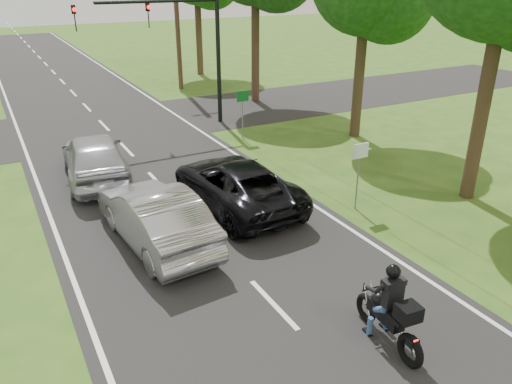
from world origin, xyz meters
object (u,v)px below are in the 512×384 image
dark_suv (236,184)px  silver_sedan (156,217)px  utility_pole_far (176,3)px  traffic_signal (179,36)px  sign_white (360,160)px  silver_suv (95,157)px  sign_green (243,103)px  motorcycle_rider (391,314)px

dark_suv → silver_sedan: silver_sedan is taller
dark_suv → utility_pole_far: 18.18m
traffic_signal → sign_white: size_ratio=3.00×
utility_pole_far → sign_white: size_ratio=4.71×
sign_white → silver_sedan: bearing=171.9°
dark_suv → traffic_signal: (1.77, 9.03, 3.39)m
silver_suv → sign_white: size_ratio=2.34×
silver_suv → sign_green: 6.94m
sign_green → silver_sedan: bearing=-131.3°
utility_pole_far → sign_white: 19.39m
motorcycle_rider → traffic_signal: size_ratio=0.32×
silver_suv → utility_pole_far: (7.98, 12.76, 4.22)m
traffic_signal → sign_white: 11.39m
traffic_signal → sign_green: traffic_signal is taller
motorcycle_rider → silver_sedan: size_ratio=0.43×
silver_suv → sign_white: bearing=141.8°
silver_suv → utility_pole_far: 15.63m
silver_sedan → traffic_signal: bearing=-119.5°
dark_suv → silver_suv: 5.42m
silver_sedan → sign_white: bearing=167.3°
motorcycle_rider → silver_suv: size_ratio=0.41×
silver_sedan → sign_white: 6.18m
silver_suv → traffic_signal: 7.72m
motorcycle_rider → sign_green: size_ratio=0.97×
dark_suv → traffic_signal: size_ratio=0.83×
utility_pole_far → sign_green: bearing=-96.7°
dark_suv → silver_sedan: bearing=18.9°
sign_white → dark_suv: bearing=147.6°
dark_suv → silver_sedan: 3.14m
silver_sedan → sign_white: size_ratio=2.26×
silver_sedan → sign_white: (6.06, -0.86, 0.79)m
dark_suv → sign_green: size_ratio=2.48×
silver_sedan → traffic_signal: 11.68m
traffic_signal → sign_green: 4.24m
sign_green → silver_suv: bearing=-165.4°
dark_suv → utility_pole_far: size_ratio=0.53×
traffic_signal → motorcycle_rider: bearing=-97.0°
silver_suv → dark_suv: bearing=133.9°
dark_suv → sign_white: size_ratio=2.48×
silver_sedan → sign_green: bearing=-135.9°
silver_sedan → sign_green: 9.53m
silver_suv → sign_white: sign_white is taller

